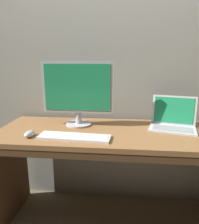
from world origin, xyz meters
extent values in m
plane|color=brown|center=(0.00, 0.00, 0.00)|extent=(14.00, 14.00, 0.00)
cube|color=#9EA093|center=(0.00, 0.38, 1.42)|extent=(4.84, 0.04, 2.83)
cube|color=olive|center=(0.00, 0.00, 0.78)|extent=(1.75, 0.64, 0.03)
cube|color=#4E351E|center=(-0.86, 0.00, 0.38)|extent=(0.03, 0.59, 0.76)
cube|color=#4E351E|center=(0.00, -0.30, 0.73)|extent=(1.68, 0.02, 0.05)
cube|color=silver|center=(0.42, 0.07, 0.80)|extent=(0.37, 0.27, 0.01)
cube|color=#959599|center=(0.42, 0.06, 0.81)|extent=(0.30, 0.19, 0.00)
cube|color=silver|center=(0.45, 0.18, 0.92)|extent=(0.33, 0.12, 0.23)
cube|color=#23935B|center=(0.44, 0.18, 0.92)|extent=(0.29, 0.10, 0.20)
cylinder|color=#B7B7BC|center=(-0.30, 0.12, 0.80)|extent=(0.20, 0.20, 0.01)
cylinder|color=#B7B7BC|center=(-0.30, 0.12, 0.86)|extent=(0.05, 0.05, 0.09)
cube|color=#B7B7BC|center=(-0.30, 0.10, 1.10)|extent=(0.54, 0.03, 0.39)
cube|color=#23935B|center=(-0.30, 0.09, 1.10)|extent=(0.50, 0.00, 0.35)
cube|color=white|center=(-0.27, -0.17, 0.80)|extent=(0.49, 0.17, 0.02)
cube|color=silver|center=(-0.27, -0.17, 0.81)|extent=(0.46, 0.14, 0.00)
ellipsoid|color=#B7B7BC|center=(-0.58, -0.18, 0.81)|extent=(0.06, 0.11, 0.04)
camera|label=1|loc=(0.03, -1.49, 1.31)|focal=34.32mm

